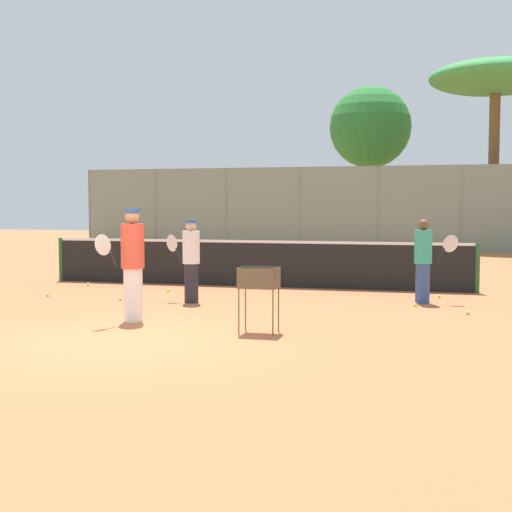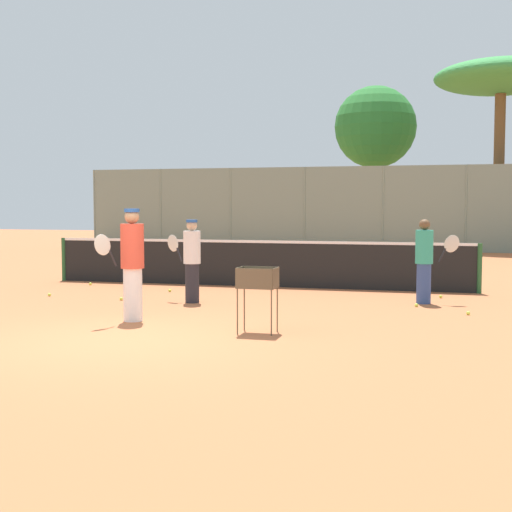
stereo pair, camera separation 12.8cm
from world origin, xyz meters
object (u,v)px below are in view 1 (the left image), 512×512
Objects in this scene: ball_cart at (258,283)px; tennis_net at (253,262)px; player_red_cap at (424,260)px; player_white_outfit at (132,263)px; player_yellow_shirt at (191,260)px; parked_car at (433,233)px.

tennis_net is at bearing 105.58° from ball_cart.
player_white_outfit is at bearing -158.59° from player_red_cap.
player_yellow_shirt is (-0.46, -2.95, 0.27)m from tennis_net.
ball_cart is (1.61, -5.78, 0.17)m from tennis_net.
parked_car is at bearing -160.60° from player_white_outfit.
player_white_outfit reaches higher than tennis_net.
player_white_outfit is (-0.60, -5.28, 0.39)m from tennis_net.
parked_car reaches higher than player_yellow_shirt.
parked_car is (-0.07, 18.55, -0.17)m from player_red_cap.
player_yellow_shirt is (0.15, 2.33, -0.11)m from player_white_outfit.
parked_car reaches higher than tennis_net.
player_yellow_shirt is (-4.33, -1.04, 0.00)m from player_red_cap.
parked_car is at bearing -78.83° from player_yellow_shirt.
player_red_cap is at bearing -89.78° from parked_car.
player_yellow_shirt is at bearing -152.89° from player_white_outfit.
player_white_outfit is 1.89× the size of ball_cart.
tennis_net is 6.26× the size of player_yellow_shirt.
tennis_net is 5.49× the size of player_white_outfit.
player_white_outfit is 2.28m from ball_cart.
player_yellow_shirt is at bearing 126.13° from ball_cart.
player_white_outfit is 22.37m from parked_car.
ball_cart is 0.23× the size of parked_car.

